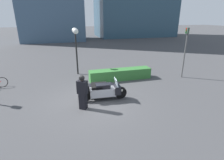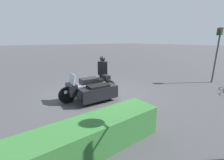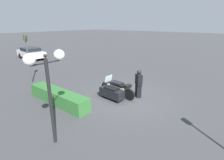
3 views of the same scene
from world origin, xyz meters
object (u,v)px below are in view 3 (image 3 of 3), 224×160
object	(u,v)px
officer_rider	(139,83)
parked_car_background	(31,53)
traffic_light_near	(28,52)
hedge_bush_curbside	(58,97)
twin_lamp_post	(47,71)
police_motorcycle	(113,90)

from	to	relation	value
officer_rider	parked_car_background	size ratio (longest dim) A/B	0.37
traffic_light_near	hedge_bush_curbside	bearing A→B (deg)	-8.35
twin_lamp_post	traffic_light_near	bearing A→B (deg)	-21.65
officer_rider	police_motorcycle	bearing A→B (deg)	-15.15
twin_lamp_post	police_motorcycle	bearing A→B (deg)	-79.02
traffic_light_near	parked_car_background	distance (m)	10.15
officer_rider	parked_car_background	bearing A→B (deg)	-60.47
officer_rider	hedge_bush_curbside	size ratio (longest dim) A/B	0.39
police_motorcycle	officer_rider	xyz separation A→B (m)	(-1.18, -0.95, 0.43)
police_motorcycle	hedge_bush_curbside	distance (m)	3.18
officer_rider	twin_lamp_post	bearing A→B (deg)	33.23
traffic_light_near	parked_car_background	xyz separation A→B (m)	(8.91, -4.62, -1.54)
parked_car_background	police_motorcycle	bearing A→B (deg)	174.05
hedge_bush_curbside	officer_rider	bearing A→B (deg)	-130.87
officer_rider	parked_car_background	distance (m)	16.56
officer_rider	twin_lamp_post	distance (m)	5.94
hedge_bush_curbside	parked_car_background	world-z (taller)	parked_car_background
police_motorcycle	hedge_bush_curbside	size ratio (longest dim) A/B	0.59
police_motorcycle	twin_lamp_post	distance (m)	5.30
traffic_light_near	parked_car_background	size ratio (longest dim) A/B	0.77
officer_rider	traffic_light_near	distance (m)	8.15
hedge_bush_curbside	traffic_light_near	xyz separation A→B (m)	(4.49, -0.78, 1.94)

